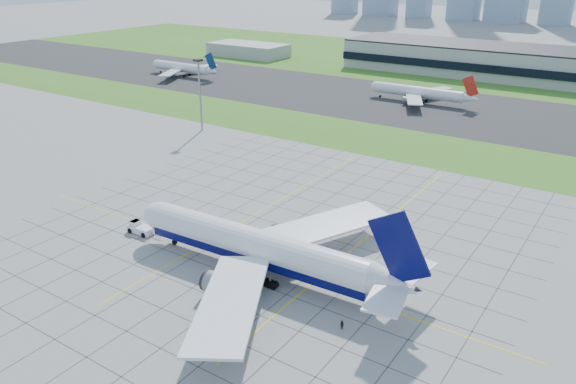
# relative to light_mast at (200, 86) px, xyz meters

# --- Properties ---
(ground) EXTENTS (1400.00, 1400.00, 0.00)m
(ground) POSITION_rel_light_mast_xyz_m (70.00, -65.00, -16.18)
(ground) COLOR gray
(ground) RESTS_ON ground
(grass_median) EXTENTS (700.00, 35.00, 0.04)m
(grass_median) POSITION_rel_light_mast_xyz_m (70.00, 25.00, -16.16)
(grass_median) COLOR #3F7521
(grass_median) RESTS_ON ground
(asphalt_taxiway) EXTENTS (700.00, 75.00, 0.04)m
(asphalt_taxiway) POSITION_rel_light_mast_xyz_m (70.00, 80.00, -16.15)
(asphalt_taxiway) COLOR #383838
(asphalt_taxiway) RESTS_ON ground
(grass_far) EXTENTS (700.00, 145.00, 0.04)m
(grass_far) POSITION_rel_light_mast_xyz_m (70.00, 190.00, -16.16)
(grass_far) COLOR #3F7521
(grass_far) RESTS_ON ground
(apron_markings) EXTENTS (120.00, 130.00, 0.03)m
(apron_markings) POSITION_rel_light_mast_xyz_m (70.43, -53.91, -16.17)
(apron_markings) COLOR #474744
(apron_markings) RESTS_ON ground
(service_block) EXTENTS (50.00, 25.00, 8.00)m
(service_block) POSITION_rel_light_mast_xyz_m (-90.00, 145.00, -12.18)
(service_block) COLOR #B7B7B2
(service_block) RESTS_ON ground
(light_mast) EXTENTS (2.50, 2.50, 25.60)m
(light_mast) POSITION_rel_light_mast_xyz_m (0.00, 0.00, 0.00)
(light_mast) COLOR gray
(light_mast) RESTS_ON ground
(airliner) EXTENTS (64.18, 64.98, 20.19)m
(airliner) POSITION_rel_light_mast_xyz_m (77.02, -69.26, -10.66)
(airliner) COLOR white
(airliner) RESTS_ON ground
(pushback_tug) EXTENTS (9.38, 3.48, 2.60)m
(pushback_tug) POSITION_rel_light_mast_xyz_m (44.12, -70.13, -15.03)
(pushback_tug) COLOR white
(pushback_tug) RESTS_ON ground
(crew_near) EXTENTS (0.74, 0.85, 1.96)m
(crew_near) POSITION_rel_light_mast_xyz_m (40.55, -69.38, -15.20)
(crew_near) COLOR black
(crew_near) RESTS_ON ground
(crew_far) EXTENTS (1.04, 0.94, 1.75)m
(crew_far) POSITION_rel_light_mast_xyz_m (99.68, -76.65, -15.31)
(crew_far) COLOR black
(crew_far) RESTS_ON ground
(distant_jet_0) EXTENTS (42.76, 42.66, 14.08)m
(distant_jet_0) POSITION_rel_light_mast_xyz_m (-78.24, 72.37, -11.69)
(distant_jet_0) COLOR white
(distant_jet_0) RESTS_ON ground
(distant_jet_1) EXTENTS (45.70, 42.66, 14.08)m
(distant_jet_1) POSITION_rel_light_mast_xyz_m (49.05, 85.07, -11.69)
(distant_jet_1) COLOR white
(distant_jet_1) RESTS_ON ground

